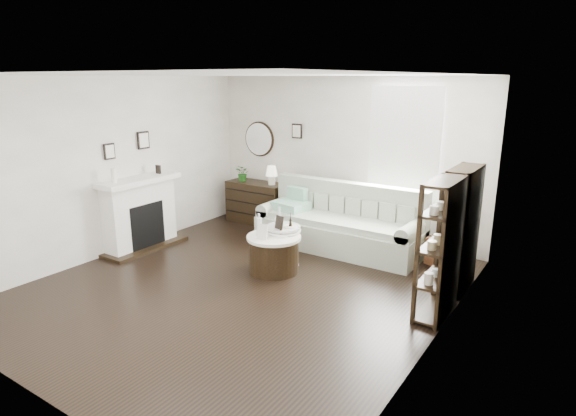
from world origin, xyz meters
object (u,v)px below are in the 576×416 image
Objects in this scene: dresser at (257,202)px; pedestal_table at (283,230)px; sofa at (340,227)px; drum_table at (274,253)px.

dresser reaches higher than pedestal_table.
sofa is at bearing -11.15° from dresser.
dresser is 2.45m from drum_table.
drum_table is (1.66, -1.81, -0.12)m from dresser.
pedestal_table is at bearing -43.44° from dresser.
dresser is 1.90× the size of pedestal_table.
pedestal_table is at bearing 88.77° from drum_table.
drum_table is at bearing -47.48° from dresser.
drum_table is at bearing -91.23° from pedestal_table.
drum_table is 1.24× the size of pedestal_table.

